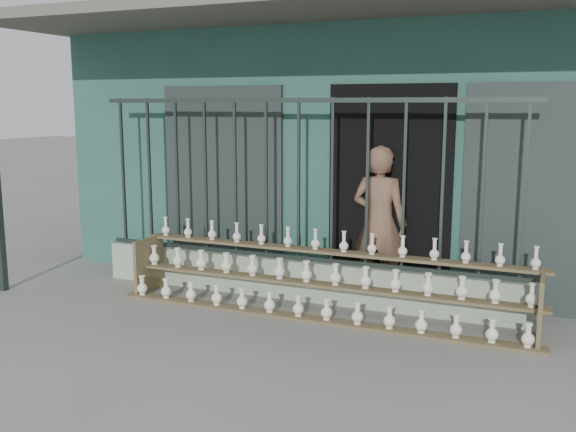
% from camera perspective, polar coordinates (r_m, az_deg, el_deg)
% --- Properties ---
extents(ground, '(60.00, 60.00, 0.00)m').
position_cam_1_polar(ground, '(6.23, -3.63, -10.58)').
color(ground, slate).
extents(workshop_building, '(7.40, 6.60, 3.21)m').
position_cam_1_polar(workshop_building, '(9.82, 7.41, 6.57)').
color(workshop_building, '#28554B').
rests_on(workshop_building, ground).
extents(parapet_wall, '(5.00, 0.20, 0.45)m').
position_cam_1_polar(parapet_wall, '(7.29, 0.92, -5.64)').
color(parapet_wall, '#A0B298').
rests_on(parapet_wall, ground).
extents(security_fence, '(5.00, 0.04, 1.80)m').
position_cam_1_polar(security_fence, '(7.07, 0.95, 3.17)').
color(security_fence, '#283330').
rests_on(security_fence, parapet_wall).
extents(shelf_rack, '(4.50, 0.68, 0.85)m').
position_cam_1_polar(shelf_rack, '(6.73, 2.90, -5.73)').
color(shelf_rack, brown).
rests_on(shelf_rack, ground).
extents(elderly_woman, '(0.68, 0.48, 1.74)m').
position_cam_1_polar(elderly_woman, '(7.23, 8.11, -0.62)').
color(elderly_woman, brown).
rests_on(elderly_woman, ground).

